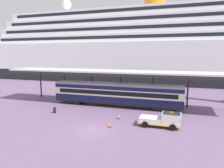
{
  "coord_description": "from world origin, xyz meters",
  "views": [
    {
      "loc": [
        9.6,
        -22.0,
        9.12
      ],
      "look_at": [
        -0.17,
        8.24,
        4.5
      ],
      "focal_mm": 32.91,
      "sensor_mm": 36.0,
      "label": 1
    }
  ],
  "objects_px": {
    "train_carriage": "(116,94)",
    "service_truck": "(164,119)",
    "traffic_cone_mid": "(110,124)",
    "cruise_ship": "(157,49)",
    "traffic_cone_near": "(119,116)",
    "quay_bollard": "(55,110)"
  },
  "relations": [
    {
      "from": "service_truck",
      "to": "traffic_cone_near",
      "type": "height_order",
      "value": "service_truck"
    },
    {
      "from": "train_carriage",
      "to": "traffic_cone_near",
      "type": "height_order",
      "value": "train_carriage"
    },
    {
      "from": "service_truck",
      "to": "traffic_cone_mid",
      "type": "xyz_separation_m",
      "value": [
        -6.44,
        -2.25,
        -0.62
      ]
    },
    {
      "from": "service_truck",
      "to": "traffic_cone_mid",
      "type": "height_order",
      "value": "service_truck"
    },
    {
      "from": "train_carriage",
      "to": "service_truck",
      "type": "distance_m",
      "value": 11.91
    },
    {
      "from": "train_carriage",
      "to": "service_truck",
      "type": "xyz_separation_m",
      "value": [
        8.7,
        -8.02,
        -1.32
      ]
    },
    {
      "from": "cruise_ship",
      "to": "service_truck",
      "type": "xyz_separation_m",
      "value": [
        6.06,
        -48.77,
        -10.04
      ]
    },
    {
      "from": "cruise_ship",
      "to": "traffic_cone_mid",
      "type": "relative_size",
      "value": 166.31
    },
    {
      "from": "traffic_cone_near",
      "to": "quay_bollard",
      "type": "relative_size",
      "value": 0.79
    },
    {
      "from": "service_truck",
      "to": "quay_bollard",
      "type": "xyz_separation_m",
      "value": [
        -16.71,
        1.18,
        -0.47
      ]
    },
    {
      "from": "train_carriage",
      "to": "quay_bollard",
      "type": "relative_size",
      "value": 23.51
    },
    {
      "from": "train_carriage",
      "to": "traffic_cone_near",
      "type": "xyz_separation_m",
      "value": [
        2.42,
        -6.65,
        -1.93
      ]
    },
    {
      "from": "service_truck",
      "to": "traffic_cone_mid",
      "type": "bearing_deg",
      "value": -160.78
    },
    {
      "from": "service_truck",
      "to": "cruise_ship",
      "type": "bearing_deg",
      "value": 97.08
    },
    {
      "from": "service_truck",
      "to": "train_carriage",
      "type": "bearing_deg",
      "value": 137.36
    },
    {
      "from": "cruise_ship",
      "to": "train_carriage",
      "type": "distance_m",
      "value": 41.76
    },
    {
      "from": "traffic_cone_mid",
      "to": "quay_bollard",
      "type": "bearing_deg",
      "value": 161.54
    },
    {
      "from": "cruise_ship",
      "to": "traffic_cone_near",
      "type": "bearing_deg",
      "value": -90.28
    },
    {
      "from": "train_carriage",
      "to": "quay_bollard",
      "type": "xyz_separation_m",
      "value": [
        -8.01,
        -6.84,
        -1.79
      ]
    },
    {
      "from": "cruise_ship",
      "to": "traffic_cone_near",
      "type": "height_order",
      "value": "cruise_ship"
    },
    {
      "from": "train_carriage",
      "to": "service_truck",
      "type": "height_order",
      "value": "train_carriage"
    },
    {
      "from": "train_carriage",
      "to": "quay_bollard",
      "type": "height_order",
      "value": "train_carriage"
    }
  ]
}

